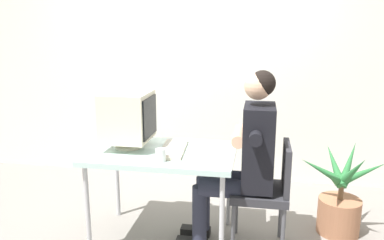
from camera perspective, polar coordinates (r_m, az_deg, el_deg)
ground_plane at (r=3.23m, az=-4.24°, el=-17.00°), size 12.00×12.00×0.00m
wall_back at (r=4.12m, az=4.47°, el=11.51°), size 8.00×0.10×3.00m
desk at (r=2.95m, az=-4.46°, el=-5.63°), size 1.11×0.72×0.73m
crt_monitor at (r=2.98m, az=-9.52°, el=0.48°), size 0.35×0.39×0.44m
keyboard at (r=2.92m, az=-2.79°, el=-4.28°), size 0.21×0.48×0.03m
office_chair at (r=2.92m, az=11.18°, el=-9.85°), size 0.41×0.41×0.83m
person_seated at (r=2.83m, az=7.75°, el=-5.22°), size 0.71×0.57×1.36m
potted_plant at (r=3.38m, az=21.20°, el=-11.30°), size 0.68×0.60×0.76m
desk_mug at (r=2.68m, az=-4.69°, el=-5.23°), size 0.07×0.08×0.09m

